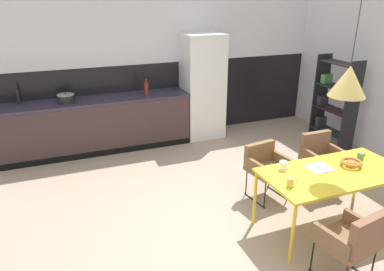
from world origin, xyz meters
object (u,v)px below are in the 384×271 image
armchair_corner_seat (320,153)px  mug_glass_clear (361,156)px  open_shelf_unit (333,101)px  bottle_spice_small (146,89)px  armchair_far_side (355,237)px  refrigerator_column (203,87)px  cooking_pot (66,98)px  fruit_bowl (351,163)px  mug_white_ceramic (291,182)px  bottle_wine_green (18,96)px  armchair_by_stool (265,163)px  dining_table (334,175)px  open_book (319,168)px  mug_short_terracotta (283,165)px  pendant_lamp_over_table_near (349,81)px

armchair_corner_seat → mug_glass_clear: mug_glass_clear is taller
open_shelf_unit → armchair_corner_seat: bearing=-45.4°
bottle_spice_small → armchair_corner_seat: bearing=-52.0°
open_shelf_unit → armchair_far_side: bearing=-37.5°
refrigerator_column → cooking_pot: (-2.41, -0.04, 0.03)m
armchair_far_side → fruit_bowl: 1.10m
armchair_corner_seat → mug_white_ceramic: (-1.17, -0.92, 0.26)m
bottle_wine_green → refrigerator_column: bearing=-3.3°
mug_glass_clear → cooking_pot: size_ratio=0.44×
cooking_pot → mug_white_ceramic: bearing=-59.5°
armchair_by_stool → cooking_pot: (-2.31, 2.35, 0.50)m
dining_table → refrigerator_column: bearing=93.8°
open_book → open_shelf_unit: size_ratio=0.17×
mug_short_terracotta → open_shelf_unit: size_ratio=0.09×
fruit_bowl → mug_white_ceramic: bearing=-171.0°
bottle_wine_green → armchair_by_stool: bearing=-40.4°
refrigerator_column → armchair_by_stool: bearing=-92.4°
fruit_bowl → open_book: (-0.38, 0.08, -0.04)m
dining_table → mug_short_terracotta: bearing=153.9°
armchair_by_stool → open_shelf_unit: size_ratio=0.46×
armchair_by_stool → armchair_far_side: bearing=78.4°
armchair_by_stool → cooking_pot: size_ratio=2.67×
dining_table → open_shelf_unit: open_shelf_unit is taller
fruit_bowl → cooking_pot: 4.31m
mug_glass_clear → cooking_pot: bearing=135.3°
mug_short_terracotta → armchair_far_side: bearing=-84.6°
mug_glass_clear → cooking_pot: 4.40m
refrigerator_column → mug_short_terracotta: size_ratio=14.22×
dining_table → armchair_corner_seat: 0.98m
refrigerator_column → open_book: refrigerator_column is taller
armchair_far_side → open_book: size_ratio=3.00×
bottle_spice_small → open_shelf_unit: bearing=-20.3°
armchair_by_stool → fruit_bowl: fruit_bowl is taller
armchair_far_side → open_shelf_unit: open_shelf_unit is taller
refrigerator_column → bottle_spice_small: refrigerator_column is taller
fruit_bowl → bottle_wine_green: bottle_wine_green is taller
armchair_far_side → fruit_bowl: fruit_bowl is taller
cooking_pot → open_shelf_unit: 4.53m
armchair_far_side → dining_table: bearing=52.8°
armchair_far_side → bottle_wine_green: 5.16m
pendant_lamp_over_table_near → armchair_far_side: bearing=-117.6°
pendant_lamp_over_table_near → armchair_by_stool: bearing=109.8°
armchair_by_stool → mug_short_terracotta: 0.72m
armchair_by_stool → armchair_far_side: (-0.09, -1.66, 0.01)m
dining_table → pendant_lamp_over_table_near: size_ratio=1.42×
dining_table → armchair_far_side: armchair_far_side is taller
mug_short_terracotta → armchair_by_stool: bearing=73.5°
open_shelf_unit → armchair_by_stool: bearing=-61.0°
armchair_far_side → armchair_corner_seat: bearing=50.5°
cooking_pot → open_shelf_unit: bearing=-15.5°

